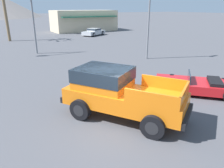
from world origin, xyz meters
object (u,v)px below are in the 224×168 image
Objects in this scene: street_lamp_post at (150,5)px; red_convertible_car at (198,86)px; parked_car_silver at (94,32)px; traffic_light_crosswalk at (13,14)px; orange_pickup_truck at (117,90)px.

red_convertible_car is at bearing -110.20° from street_lamp_post.
parked_car_silver is at bearing 79.21° from street_lamp_post.
street_lamp_post reaches higher than traffic_light_crosswalk.
traffic_light_crosswalk reaches higher than orange_pickup_truck.
red_convertible_car is 0.84× the size of traffic_light_crosswalk.
traffic_light_crosswalk reaches higher than parked_car_silver.
orange_pickup_truck is 0.71× the size of street_lamp_post.
orange_pickup_truck is at bearing 96.10° from traffic_light_crosswalk.
red_convertible_car is 0.99× the size of parked_car_silver.
orange_pickup_truck is 27.41m from parked_car_silver.
traffic_light_crosswalk is (-6.59, 14.99, 3.32)m from red_convertible_car.
street_lamp_post reaches higher than orange_pickup_truck.
orange_pickup_truck is 0.99× the size of traffic_light_crosswalk.
red_convertible_car is 0.60× the size of street_lamp_post.
orange_pickup_truck reaches higher than red_convertible_car.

